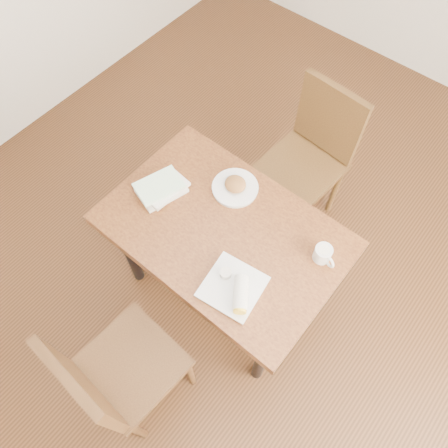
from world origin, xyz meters
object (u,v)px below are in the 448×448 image
Objects in this scene: chair_near at (113,375)px; plate_burrito at (235,289)px; plate_scone at (235,187)px; table at (224,239)px; chair_far at (312,151)px; book_stack at (162,188)px; coffee_mug at (323,254)px.

plate_burrito is at bearing 70.07° from chair_near.
table is at bearing -64.09° from plate_scone.
chair_far is 3.69× the size of book_stack.
book_stack is (-0.37, -0.03, 0.12)m from table.
plate_scone is at bearing 115.91° from table.
table is 0.39m from book_stack.
plate_scone reaches higher than table.
plate_scone is at bearing 175.26° from coffee_mug.
coffee_mug is (0.43, 0.16, 0.13)m from table.
coffee_mug is at bearing 13.68° from book_stack.
coffee_mug is at bearing 20.88° from table.
coffee_mug is at bearing 61.38° from plate_burrito.
table is 0.33m from plate_burrito.
table is 9.71× the size of coffee_mug.
chair_far is 8.28× the size of coffee_mug.
plate_burrito is 0.62m from book_stack.
chair_near is at bearing -83.00° from plate_scone.
chair_far reaches higher than plate_scone.
chair_near reaches higher than plate_burrito.
plate_scone is 0.53m from plate_burrito.
coffee_mug is at bearing -55.68° from chair_far.
table is 1.17× the size of chair_near.
table is 4.33× the size of book_stack.
plate_burrito reaches higher than plate_scone.
book_stack is at bearing -138.03° from plate_scone.
plate_burrito is (0.21, 0.58, 0.23)m from chair_near.
table is 0.81m from chair_far.
chair_far is at bearing 103.17° from plate_burrito.
book_stack is at bearing -113.27° from chair_far.
book_stack is (-0.80, -0.19, -0.01)m from coffee_mug.
plate_scone is 0.54m from coffee_mug.
table is at bearing 138.32° from plate_burrito.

